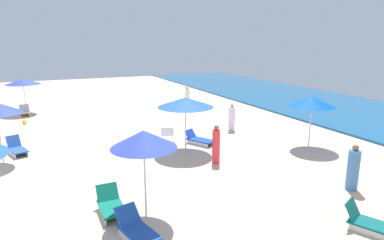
% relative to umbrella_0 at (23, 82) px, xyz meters
% --- Properties ---
extents(ocean, '(60.00, 10.40, 0.12)m').
position_rel_umbrella_0_xyz_m(ocean, '(10.11, 20.67, -2.09)').
color(ocean, '#175A8F').
rests_on(ocean, ground_plane).
extents(umbrella_0, '(2.26, 2.26, 2.33)m').
position_rel_umbrella_0_xyz_m(umbrella_0, '(0.00, 0.00, 0.00)').
color(umbrella_0, silver).
rests_on(umbrella_0, ground_plane).
extents(lounge_chair_0_0, '(1.25, 0.68, 0.66)m').
position_rel_umbrella_0_xyz_m(lounge_chair_0_0, '(0.82, -0.08, -1.88)').
color(lounge_chair_0_0, silver).
rests_on(lounge_chair_0_0, ground_plane).
extents(lounge_chair_2_0, '(1.40, 0.93, 0.74)m').
position_rel_umbrella_0_xyz_m(lounge_chair_2_0, '(9.33, -0.15, -1.89)').
color(lounge_chair_2_0, silver).
rests_on(lounge_chair_2_0, ground_plane).
extents(umbrella_3, '(2.47, 2.47, 2.42)m').
position_rel_umbrella_0_xyz_m(umbrella_3, '(11.91, 6.77, 0.06)').
color(umbrella_3, silver).
rests_on(umbrella_3, ground_plane).
extents(lounge_chair_3_0, '(1.54, 1.20, 0.61)m').
position_rel_umbrella_0_xyz_m(lounge_chair_3_0, '(11.28, 7.72, -1.93)').
color(lounge_chair_3_0, silver).
rests_on(lounge_chair_3_0, ground_plane).
extents(lounge_chair_3_1, '(1.46, 1.04, 0.66)m').
position_rel_umbrella_0_xyz_m(lounge_chair_3_1, '(10.71, 6.34, -1.88)').
color(lounge_chair_3_1, silver).
rests_on(lounge_chair_3_1, ground_plane).
extents(lounge_chair_4_0, '(1.52, 1.14, 0.70)m').
position_rel_umbrella_0_xyz_m(lounge_chair_4_0, '(19.98, 8.53, -1.91)').
color(lounge_chair_4_0, silver).
rests_on(lounge_chair_4_0, ground_plane).
extents(umbrella_5, '(2.07, 2.07, 2.39)m').
position_rel_umbrella_0_xyz_m(umbrella_5, '(13.84, 12.18, 0.01)').
color(umbrella_5, silver).
rests_on(umbrella_5, ground_plane).
extents(umbrella_6, '(1.82, 1.82, 2.51)m').
position_rel_umbrella_0_xyz_m(umbrella_6, '(16.75, 3.45, 0.11)').
color(umbrella_6, silver).
rests_on(umbrella_6, ground_plane).
extents(lounge_chair_6_0, '(1.35, 0.67, 0.68)m').
position_rel_umbrella_0_xyz_m(lounge_chair_6_0, '(16.21, 2.56, -1.90)').
color(lounge_chair_6_0, silver).
rests_on(lounge_chair_6_0, ground_plane).
extents(lounge_chair_6_1, '(1.47, 0.93, 0.70)m').
position_rel_umbrella_0_xyz_m(lounge_chair_6_1, '(17.80, 2.88, -1.88)').
color(lounge_chair_6_1, silver).
rests_on(lounge_chair_6_1, ground_plane).
extents(beachgoer_0, '(0.45, 0.45, 1.56)m').
position_rel_umbrella_0_xyz_m(beachgoer_0, '(17.93, 10.19, -1.43)').
color(beachgoer_0, '#4582C3').
rests_on(beachgoer_0, ground_plane).
extents(beachgoer_1, '(0.53, 0.53, 1.51)m').
position_rel_umbrella_0_xyz_m(beachgoer_1, '(2.66, 10.90, -1.46)').
color(beachgoer_1, white).
rests_on(beachgoer_1, ground_plane).
extents(beachgoer_2, '(0.43, 0.43, 1.58)m').
position_rel_umbrella_0_xyz_m(beachgoer_2, '(13.88, 7.25, -1.40)').
color(beachgoer_2, '#F83840').
rests_on(beachgoer_2, ground_plane).
extents(beachgoer_3, '(0.44, 0.44, 1.48)m').
position_rel_umbrella_0_xyz_m(beachgoer_3, '(9.79, 10.44, -1.47)').
color(beachgoer_3, white).
rests_on(beachgoer_3, ground_plane).
extents(beach_ball_0, '(0.26, 0.26, 0.26)m').
position_rel_umbrella_0_xyz_m(beach_ball_0, '(3.44, -0.03, -2.02)').
color(beach_ball_0, yellow).
rests_on(beach_ball_0, ground_plane).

